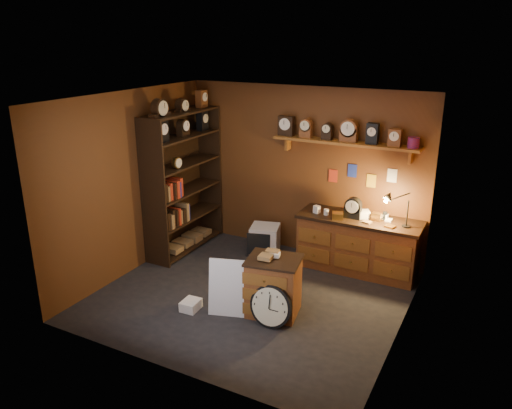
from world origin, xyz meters
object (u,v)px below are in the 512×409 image
object	(u,v)px
workbench	(358,241)
big_round_clock	(271,306)
shelving_unit	(182,176)
low_cabinet	(273,284)

from	to	relation	value
workbench	big_round_clock	xyz separation A→B (m)	(-0.49, -2.00, -0.20)
shelving_unit	big_round_clock	bearing A→B (deg)	-32.63
shelving_unit	low_cabinet	world-z (taller)	shelving_unit
low_cabinet	big_round_clock	size ratio (longest dim) A/B	1.55
shelving_unit	workbench	bearing A→B (deg)	9.87
shelving_unit	workbench	distance (m)	2.99
big_round_clock	workbench	bearing A→B (deg)	76.24
workbench	big_round_clock	size ratio (longest dim) A/B	3.33
workbench	low_cabinet	bearing A→B (deg)	-109.17
big_round_clock	low_cabinet	bearing A→B (deg)	109.88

